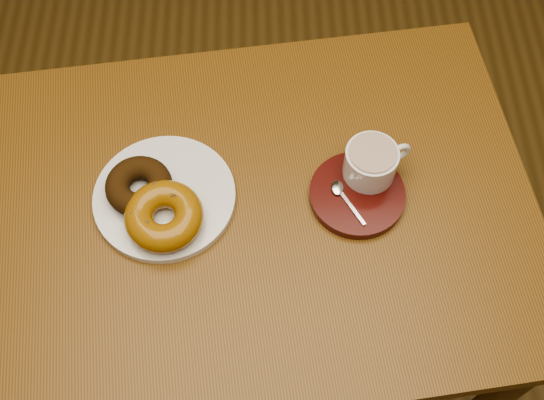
{
  "coord_description": "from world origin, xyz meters",
  "views": [
    {
      "loc": [
        0.04,
        -0.36,
        1.75
      ],
      "look_at": [
        0.05,
        0.14,
        0.83
      ],
      "focal_mm": 45.0,
      "sensor_mm": 36.0,
      "label": 1
    }
  ],
  "objects_px": {
    "cafe_table": "(260,242)",
    "saucer": "(357,195)",
    "coffee_cup": "(372,162)",
    "donut_plate": "(165,197)"
  },
  "relations": [
    {
      "from": "saucer",
      "to": "coffee_cup",
      "type": "distance_m",
      "value": 0.06
    },
    {
      "from": "cafe_table",
      "to": "saucer",
      "type": "height_order",
      "value": "saucer"
    },
    {
      "from": "cafe_table",
      "to": "donut_plate",
      "type": "height_order",
      "value": "donut_plate"
    },
    {
      "from": "cafe_table",
      "to": "donut_plate",
      "type": "relative_size",
      "value": 4.23
    },
    {
      "from": "cafe_table",
      "to": "saucer",
      "type": "bearing_deg",
      "value": -2.16
    },
    {
      "from": "cafe_table",
      "to": "saucer",
      "type": "distance_m",
      "value": 0.21
    },
    {
      "from": "cafe_table",
      "to": "coffee_cup",
      "type": "relative_size",
      "value": 8.81
    },
    {
      "from": "coffee_cup",
      "to": "saucer",
      "type": "bearing_deg",
      "value": -139.83
    },
    {
      "from": "donut_plate",
      "to": "saucer",
      "type": "distance_m",
      "value": 0.3
    },
    {
      "from": "saucer",
      "to": "coffee_cup",
      "type": "height_order",
      "value": "coffee_cup"
    }
  ]
}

